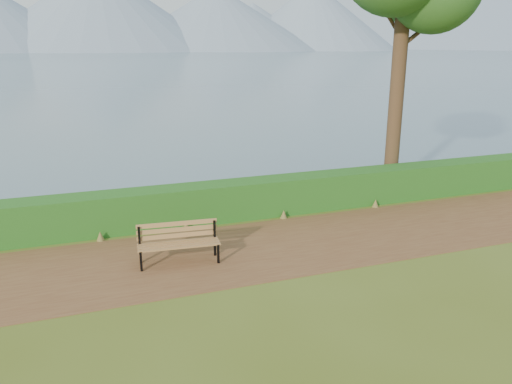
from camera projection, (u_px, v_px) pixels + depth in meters
name	position (u px, v px, depth m)	size (l,w,h in m)	color
ground	(254.00, 255.00, 11.25)	(140.00, 140.00, 0.00)	#4D5919
path	(249.00, 250.00, 11.52)	(40.00, 3.40, 0.01)	brown
hedge	(221.00, 201.00, 13.46)	(32.00, 0.85, 1.00)	#1D4B15
water	(78.00, 55.00, 245.93)	(700.00, 510.00, 0.00)	slate
mountains	(58.00, 13.00, 366.95)	(585.00, 190.00, 70.00)	slate
bench	(178.00, 240.00, 10.77)	(1.78, 0.67, 0.87)	black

